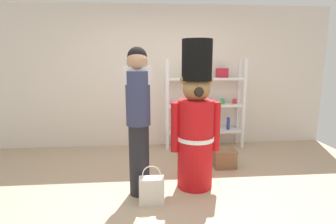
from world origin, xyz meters
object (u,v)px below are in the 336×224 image
teddy_bear_guard (196,122)px  person_shopper (138,116)px  shopping_bag (152,190)px  merchandise_shelf (205,102)px  display_crate (224,158)px

teddy_bear_guard → person_shopper: bearing=-169.1°
shopping_bag → merchandise_shelf: bearing=62.6°
teddy_bear_guard → person_shopper: (-0.71, -0.14, 0.12)m
merchandise_shelf → display_crate: 1.27m
display_crate → merchandise_shelf: bearing=94.6°
person_shopper → shopping_bag: size_ratio=3.87×
shopping_bag → person_shopper: bearing=118.9°
merchandise_shelf → teddy_bear_guard: bearing=-106.4°
display_crate → teddy_bear_guard: bearing=-134.4°
merchandise_shelf → shopping_bag: bearing=-117.4°
merchandise_shelf → display_crate: size_ratio=4.81×
person_shopper → display_crate: (1.27, 0.71, -0.83)m
teddy_bear_guard → shopping_bag: size_ratio=4.09×
merchandise_shelf → shopping_bag: (-1.05, -2.02, -0.68)m
person_shopper → display_crate: size_ratio=5.16×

